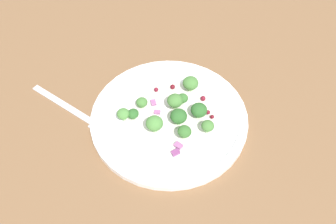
% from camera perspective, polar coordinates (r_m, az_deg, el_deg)
% --- Properties ---
extents(ground_plane, '(1.80, 1.80, 0.02)m').
position_cam_1_polar(ground_plane, '(0.69, 0.49, -1.99)').
color(ground_plane, brown).
extents(plate, '(0.28, 0.28, 0.02)m').
position_cam_1_polar(plate, '(0.68, 0.00, -0.95)').
color(plate, white).
rests_on(plate, ground_plane).
extents(dressing_pool, '(0.16, 0.16, 0.00)m').
position_cam_1_polar(dressing_pool, '(0.67, 0.00, -0.73)').
color(dressing_pool, white).
rests_on(dressing_pool, plate).
extents(broccoli_floret_0, '(0.03, 0.03, 0.03)m').
position_cam_1_polar(broccoli_floret_0, '(0.63, -1.81, -1.97)').
color(broccoli_floret_0, '#8EB77A').
rests_on(broccoli_floret_0, plate).
extents(broccoli_floret_1, '(0.03, 0.03, 0.03)m').
position_cam_1_polar(broccoli_floret_1, '(0.66, 4.73, 0.26)').
color(broccoli_floret_1, '#8EB77A').
rests_on(broccoli_floret_1, plate).
extents(broccoli_floret_2, '(0.02, 0.02, 0.02)m').
position_cam_1_polar(broccoli_floret_2, '(0.68, 2.24, 2.09)').
color(broccoli_floret_2, '#ADD18E').
rests_on(broccoli_floret_2, plate).
extents(broccoli_floret_3, '(0.02, 0.02, 0.02)m').
position_cam_1_polar(broccoli_floret_3, '(0.66, -6.84, -0.30)').
color(broccoli_floret_3, '#8EB77A').
rests_on(broccoli_floret_3, plate).
extents(broccoli_floret_4, '(0.02, 0.02, 0.02)m').
position_cam_1_polar(broccoli_floret_4, '(0.63, 2.52, -3.02)').
color(broccoli_floret_4, '#9EC684').
rests_on(broccoli_floret_4, plate).
extents(broccoli_floret_5, '(0.03, 0.03, 0.03)m').
position_cam_1_polar(broccoli_floret_5, '(0.67, 1.07, 1.70)').
color(broccoli_floret_5, '#ADD18E').
rests_on(broccoli_floret_5, plate).
extents(broccoli_floret_6, '(0.02, 0.02, 0.02)m').
position_cam_1_polar(broccoli_floret_6, '(0.64, 6.07, -2.14)').
color(broccoli_floret_6, '#8EB77A').
rests_on(broccoli_floret_6, plate).
extents(broccoli_floret_7, '(0.02, 0.02, 0.02)m').
position_cam_1_polar(broccoli_floret_7, '(0.66, -5.34, -0.29)').
color(broccoli_floret_7, '#8EB77A').
rests_on(broccoli_floret_7, plate).
extents(broccoli_floret_8, '(0.03, 0.03, 0.03)m').
position_cam_1_polar(broccoli_floret_8, '(0.65, 1.40, -0.87)').
color(broccoli_floret_8, '#8EB77A').
rests_on(broccoli_floret_8, plate).
extents(broccoli_floret_9, '(0.03, 0.03, 0.03)m').
position_cam_1_polar(broccoli_floret_9, '(0.70, 3.45, 4.37)').
color(broccoli_floret_9, '#9EC684').
rests_on(broccoli_floret_9, plate).
extents(broccoli_floret_10, '(0.02, 0.02, 0.02)m').
position_cam_1_polar(broccoli_floret_10, '(0.68, -4.01, 1.46)').
color(broccoli_floret_10, '#8EB77A').
rests_on(broccoli_floret_10, plate).
extents(cranberry_0, '(0.01, 0.01, 0.01)m').
position_cam_1_polar(cranberry_0, '(0.67, 6.12, -0.03)').
color(cranberry_0, maroon).
rests_on(cranberry_0, plate).
extents(cranberry_1, '(0.01, 0.01, 0.01)m').
position_cam_1_polar(cranberry_1, '(0.71, 0.71, 3.86)').
color(cranberry_1, maroon).
rests_on(cranberry_1, plate).
extents(cranberry_2, '(0.01, 0.01, 0.01)m').
position_cam_1_polar(cranberry_2, '(0.70, 5.36, 2.08)').
color(cranberry_2, maroon).
rests_on(cranberry_2, plate).
extents(cranberry_3, '(0.01, 0.01, 0.01)m').
position_cam_1_polar(cranberry_3, '(0.67, 6.74, -0.72)').
color(cranberry_3, maroon).
rests_on(cranberry_3, plate).
extents(cranberry_4, '(0.01, 0.01, 0.01)m').
position_cam_1_polar(cranberry_4, '(0.71, -1.81, 3.43)').
color(cranberry_4, maroon).
rests_on(cranberry_4, plate).
extents(onion_bit_0, '(0.01, 0.02, 0.01)m').
position_cam_1_polar(onion_bit_0, '(0.62, 1.16, -6.17)').
color(onion_bit_0, '#843D75').
rests_on(onion_bit_0, plate).
extents(onion_bit_1, '(0.01, 0.01, 0.00)m').
position_cam_1_polar(onion_bit_1, '(0.63, 1.58, -5.11)').
color(onion_bit_1, '#A35B93').
rests_on(onion_bit_1, plate).
extents(onion_bit_2, '(0.01, 0.01, 0.00)m').
position_cam_1_polar(onion_bit_2, '(0.68, -1.65, 0.00)').
color(onion_bit_2, '#A35B93').
rests_on(onion_bit_2, plate).
extents(onion_bit_3, '(0.01, 0.02, 0.00)m').
position_cam_1_polar(onion_bit_3, '(0.70, 2.27, 2.22)').
color(onion_bit_3, '#934C84').
rests_on(onion_bit_3, plate).
extents(onion_bit_4, '(0.02, 0.01, 0.00)m').
position_cam_1_polar(onion_bit_4, '(0.69, -2.44, 1.30)').
color(onion_bit_4, '#A35B93').
rests_on(onion_bit_4, plate).
extents(fork, '(0.19, 0.05, 0.01)m').
position_cam_1_polar(fork, '(0.72, -14.10, 0.17)').
color(fork, silver).
rests_on(fork, ground_plane).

